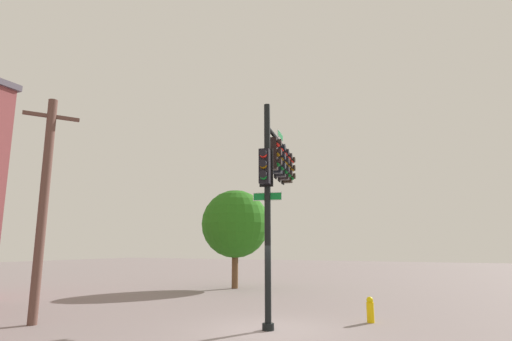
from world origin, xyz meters
name	(u,v)px	position (x,y,z in m)	size (l,w,h in m)	color
ground_plane	(268,330)	(0.00, 0.00, 0.00)	(120.00, 120.00, 0.00)	slate
signal_pole_assembly	(277,171)	(1.42, 0.25, 5.10)	(4.69, 1.43, 7.09)	black
utility_pole	(43,204)	(-2.50, 7.15, 3.89)	(1.56, 1.10, 7.56)	brown
fire_hydrant	(370,310)	(2.58, -2.56, 0.41)	(0.33, 0.24, 0.83)	yellow
tree_near	(235,224)	(10.47, 6.80, 3.83)	(4.13, 4.13, 5.91)	brown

